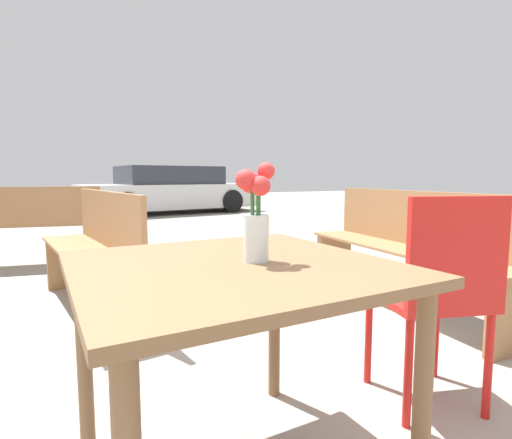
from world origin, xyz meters
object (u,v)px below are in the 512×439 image
at_px(flower_vase, 255,216).
at_px(bench_middle, 96,246).
at_px(parked_car, 170,191).
at_px(bench_far, 19,224).
at_px(table_front, 232,294).
at_px(bench_near, 408,244).
at_px(cafe_chair, 438,288).

distance_m(flower_vase, bench_middle, 2.03).
height_order(flower_vase, parked_car, parked_car).
relative_size(bench_far, parked_car, 0.36).
bearing_deg(bench_far, bench_middle, -73.03).
bearing_deg(bench_far, flower_vase, -78.15).
bearing_deg(flower_vase, bench_middle, 96.94).
distance_m(table_front, bench_far, 3.86).
height_order(bench_near, bench_far, same).
distance_m(cafe_chair, bench_near, 1.35).
height_order(table_front, cafe_chair, cafe_chair).
distance_m(table_front, bench_near, 2.07).
xyz_separation_m(table_front, parked_car, (2.46, 9.36, -0.02)).
distance_m(cafe_chair, bench_middle, 2.26).
distance_m(table_front, cafe_chair, 0.90).
bearing_deg(cafe_chair, bench_far, 113.05).
xyz_separation_m(flower_vase, bench_middle, (-0.24, 1.98, -0.38)).
relative_size(bench_middle, bench_far, 0.96).
bearing_deg(cafe_chair, table_front, 178.51).
xyz_separation_m(bench_near, bench_far, (-2.56, 2.84, -0.01)).
distance_m(cafe_chair, parked_car, 9.52).
xyz_separation_m(bench_middle, parked_car, (2.63, 7.40, 0.13)).
distance_m(cafe_chair, bench_far, 4.14).
height_order(cafe_chair, bench_middle, cafe_chair).
relative_size(flower_vase, bench_near, 0.16).
bearing_deg(parked_car, table_front, -104.73).
bearing_deg(bench_middle, bench_far, 106.97).
bearing_deg(bench_far, bench_near, -47.97).
relative_size(flower_vase, cafe_chair, 0.33).
xyz_separation_m(bench_middle, bench_far, (-0.56, 1.83, 0.00)).
bearing_deg(table_front, bench_near, 27.35).
distance_m(bench_far, parked_car, 6.42).
distance_m(bench_near, bench_middle, 2.25).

